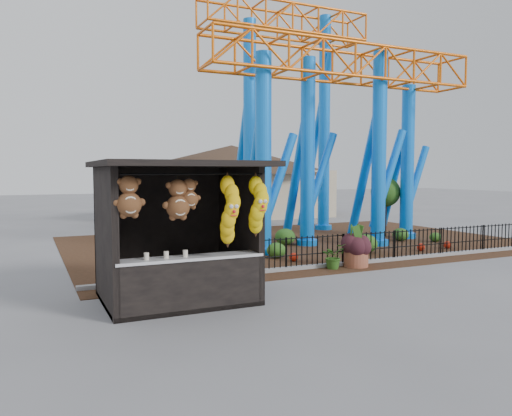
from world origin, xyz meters
name	(u,v)px	position (x,y,z in m)	size (l,w,h in m)	color
ground	(318,297)	(0.00, 0.00, 0.00)	(120.00, 120.00, 0.00)	slate
mulch_bed	(297,243)	(4.00, 8.00, 0.01)	(18.00, 12.00, 0.02)	#331E11
curb	(375,261)	(4.00, 3.00, 0.06)	(18.00, 0.18, 0.12)	gray
prize_booth	(180,234)	(-2.99, 0.90, 1.54)	(3.50, 3.40, 3.12)	black
picket_fence	(397,246)	(4.90, 3.00, 0.50)	(12.20, 0.06, 1.00)	black
roller_coaster	(319,86)	(5.12, 8.23, 6.44)	(11.00, 6.37, 10.82)	#0E74F1
terracotta_planter	(356,258)	(3.04, 2.69, 0.28)	(0.74, 0.74, 0.56)	#964E36
planter_foliage	(356,238)	(3.04, 2.69, 0.88)	(0.70, 0.70, 0.64)	black
potted_plant	(333,256)	(2.23, 2.70, 0.38)	(0.69, 0.60, 0.77)	#285E1B
landscaping	(342,241)	(4.74, 5.87, 0.31)	(8.30, 3.97, 0.66)	#275017
pavilion	(232,169)	(6.00, 20.00, 3.07)	(15.00, 15.00, 4.80)	#BFAD8C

